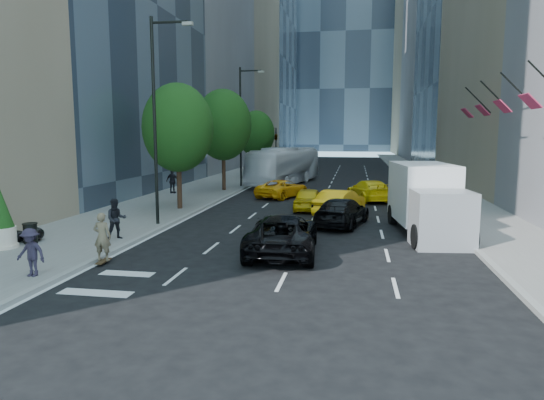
% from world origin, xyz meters
% --- Properties ---
extents(ground, '(160.00, 160.00, 0.00)m').
position_xyz_m(ground, '(0.00, 0.00, 0.00)').
color(ground, black).
rests_on(ground, ground).
extents(sidewalk_left, '(6.00, 120.00, 0.15)m').
position_xyz_m(sidewalk_left, '(-9.00, 30.00, 0.07)').
color(sidewalk_left, slate).
rests_on(sidewalk_left, ground).
extents(sidewalk_right, '(4.00, 120.00, 0.15)m').
position_xyz_m(sidewalk_right, '(10.00, 30.00, 0.07)').
color(sidewalk_right, slate).
rests_on(sidewalk_right, ground).
extents(tower_left_end, '(20.00, 28.00, 60.00)m').
position_xyz_m(tower_left_end, '(-22.00, 92.00, 30.00)').
color(tower_left_end, '#2B3543').
rests_on(tower_left_end, ground).
extents(tower_right_far, '(20.00, 24.00, 50.00)m').
position_xyz_m(tower_right_far, '(22.00, 98.00, 25.00)').
color(tower_right_far, '#83755A').
rests_on(tower_right_far, ground).
extents(lamp_near, '(2.13, 0.22, 10.00)m').
position_xyz_m(lamp_near, '(-6.32, 4.00, 5.81)').
color(lamp_near, black).
rests_on(lamp_near, sidewalk_left).
extents(lamp_far, '(2.13, 0.22, 10.00)m').
position_xyz_m(lamp_far, '(-6.32, 22.00, 5.81)').
color(lamp_far, black).
rests_on(lamp_far, sidewalk_left).
extents(tree_near, '(4.20, 4.20, 7.46)m').
position_xyz_m(tree_near, '(-7.20, 9.00, 4.97)').
color(tree_near, black).
rests_on(tree_near, sidewalk_left).
extents(tree_mid, '(4.50, 4.50, 7.99)m').
position_xyz_m(tree_mid, '(-7.20, 19.00, 5.32)').
color(tree_mid, black).
rests_on(tree_mid, sidewalk_left).
extents(tree_far, '(3.90, 3.90, 6.92)m').
position_xyz_m(tree_far, '(-7.20, 32.00, 4.62)').
color(tree_far, black).
rests_on(tree_far, sidewalk_left).
extents(traffic_signal, '(2.48, 0.53, 5.20)m').
position_xyz_m(traffic_signal, '(-6.40, 40.00, 4.23)').
color(traffic_signal, black).
rests_on(traffic_signal, sidewalk_left).
extents(facade_flags, '(1.85, 13.30, 2.05)m').
position_xyz_m(facade_flags, '(10.64, 10.00, 6.18)').
color(facade_flags, black).
rests_on(facade_flags, ground).
extents(skateboarder, '(0.66, 0.46, 1.75)m').
position_xyz_m(skateboarder, '(-5.60, -3.00, 0.88)').
color(skateboarder, '#756449').
rests_on(skateboarder, ground).
extents(black_sedan_lincoln, '(2.87, 5.68, 1.54)m').
position_xyz_m(black_sedan_lincoln, '(0.50, -0.38, 0.77)').
color(black_sedan_lincoln, black).
rests_on(black_sedan_lincoln, ground).
extents(black_sedan_mercedes, '(3.03, 5.18, 1.41)m').
position_xyz_m(black_sedan_mercedes, '(2.60, 5.80, 0.70)').
color(black_sedan_mercedes, black).
rests_on(black_sedan_mercedes, ground).
extents(taxi_a, '(1.65, 4.10, 1.40)m').
position_xyz_m(taxi_a, '(0.46, 10.58, 0.70)').
color(taxi_a, gold).
rests_on(taxi_a, ground).
extents(taxi_b, '(2.95, 4.76, 1.48)m').
position_xyz_m(taxi_b, '(2.39, 9.00, 0.74)').
color(taxi_b, '#FFB20D').
rests_on(taxi_b, ground).
extents(taxi_c, '(3.87, 5.20, 1.31)m').
position_xyz_m(taxi_c, '(-2.00, 16.14, 0.66)').
color(taxi_c, '#FFAD0D').
rests_on(taxi_c, ground).
extents(taxi_d, '(3.47, 5.35, 1.44)m').
position_xyz_m(taxi_d, '(4.20, 15.50, 0.72)').
color(taxi_d, yellow).
rests_on(taxi_d, ground).
extents(city_bus, '(5.33, 12.45, 3.38)m').
position_xyz_m(city_bus, '(-3.20, 25.57, 1.69)').
color(city_bus, white).
rests_on(city_bus, ground).
extents(box_truck, '(3.15, 6.97, 3.22)m').
position_xyz_m(box_truck, '(6.49, 4.30, 1.64)').
color(box_truck, white).
rests_on(box_truck, ground).
extents(pedestrian_a, '(1.06, 1.00, 1.74)m').
position_xyz_m(pedestrian_a, '(-6.80, 0.32, 1.02)').
color(pedestrian_a, black).
rests_on(pedestrian_a, sidewalk_left).
extents(pedestrian_b, '(1.14, 0.61, 1.84)m').
position_xyz_m(pedestrian_b, '(-10.38, 16.05, 1.07)').
color(pedestrian_b, black).
rests_on(pedestrian_b, sidewalk_left).
extents(pedestrian_c, '(1.05, 0.67, 1.54)m').
position_xyz_m(pedestrian_c, '(-6.80, -5.23, 0.92)').
color(pedestrian_c, '#2A2334').
rests_on(pedestrian_c, sidewalk_left).
extents(trash_can, '(0.54, 0.54, 0.81)m').
position_xyz_m(trash_can, '(-9.87, -1.08, 0.55)').
color(trash_can, black).
rests_on(trash_can, sidewalk_left).
extents(planter_shrub, '(1.04, 1.04, 2.50)m').
position_xyz_m(planter_shrub, '(-10.46, -1.96, 1.34)').
color(planter_shrub, beige).
rests_on(planter_shrub, sidewalk_left).
extents(garbage_bags, '(1.16, 1.12, 0.57)m').
position_xyz_m(garbage_bags, '(-10.23, -0.74, 0.42)').
color(garbage_bags, black).
rests_on(garbage_bags, sidewalk_left).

